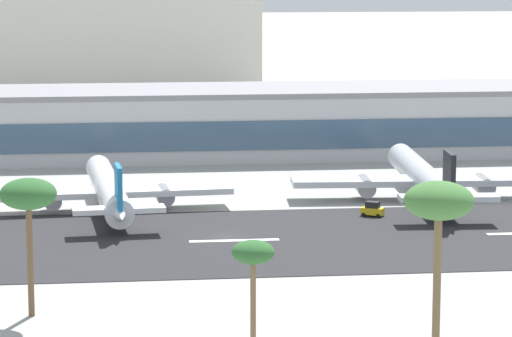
{
  "coord_description": "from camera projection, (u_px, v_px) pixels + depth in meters",
  "views": [
    {
      "loc": [
        -15.22,
        -168.72,
        37.24
      ],
      "look_at": [
        7.22,
        27.66,
        4.71
      ],
      "focal_mm": 90.54,
      "sensor_mm": 36.0,
      "label": 1
    }
  ],
  "objects": [
    {
      "name": "airliner_blue_tail_gate_0",
      "position": [
        109.0,
        191.0,
        190.22
      ],
      "size": [
        37.11,
        45.83,
        9.57
      ],
      "rotation": [
        0.0,
        0.0,
        1.65
      ],
      "color": "silver",
      "rests_on": "ground_plane"
    },
    {
      "name": "distant_hotel_block",
      "position": [
        72.0,
        35.0,
        342.67
      ],
      "size": [
        98.88,
        26.15,
        33.28
      ],
      "primitive_type": "cube",
      "color": "beige",
      "rests_on": "ground_plane"
    },
    {
      "name": "ground_plane",
      "position": [
        226.0,
        237.0,
        173.16
      ],
      "size": [
        1400.0,
        1400.0,
        0.0
      ],
      "primitive_type": "plane",
      "color": "#9E9E99"
    },
    {
      "name": "airliner_black_tail_gate_1",
      "position": [
        425.0,
        180.0,
        198.76
      ],
      "size": [
        41.42,
        49.18,
        10.26
      ],
      "rotation": [
        0.0,
        0.0,
        1.51
      ],
      "color": "silver",
      "rests_on": "ground_plane"
    },
    {
      "name": "palm_tree_1",
      "position": [
        439.0,
        205.0,
        119.12
      ],
      "size": [
        6.51,
        6.51,
        16.77
      ],
      "color": "brown",
      "rests_on": "ground_plane"
    },
    {
      "name": "palm_tree_0",
      "position": [
        28.0,
        197.0,
        133.23
      ],
      "size": [
        5.91,
        5.91,
        14.65
      ],
      "color": "brown",
      "rests_on": "ground_plane"
    },
    {
      "name": "palm_tree_3",
      "position": [
        253.0,
        257.0,
        117.81
      ],
      "size": [
        3.95,
        3.95,
        11.66
      ],
      "color": "brown",
      "rests_on": "ground_plane"
    },
    {
      "name": "runway_strip",
      "position": [
        228.0,
        241.0,
        170.74
      ],
      "size": [
        800.0,
        40.36,
        0.08
      ],
      "primitive_type": "cube",
      "color": "#262628",
      "rests_on": "ground_plane"
    },
    {
      "name": "service_baggage_tug_1",
      "position": [
        373.0,
        209.0,
        186.8
      ],
      "size": [
        3.57,
        3.06,
        2.2
      ],
      "rotation": [
        0.0,
        0.0,
        5.75
      ],
      "color": "gold",
      "rests_on": "ground_plane"
    },
    {
      "name": "terminal_building",
      "position": [
        229.0,
        121.0,
        244.2
      ],
      "size": [
        193.33,
        24.46,
        12.77
      ],
      "color": "#B7BABC",
      "rests_on": "ground_plane"
    },
    {
      "name": "runway_centreline_dash_4",
      "position": [
        234.0,
        240.0,
        170.83
      ],
      "size": [
        12.0,
        1.2,
        0.01
      ],
      "primitive_type": "cube",
      "color": "white",
      "rests_on": "runway_strip"
    }
  ]
}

